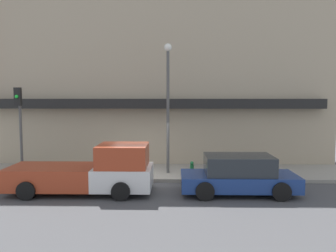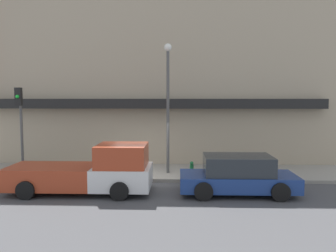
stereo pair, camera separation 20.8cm
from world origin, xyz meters
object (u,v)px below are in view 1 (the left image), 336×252
(pickup_truck, at_px, (91,172))
(street_lamp, at_px, (168,94))
(fire_hydrant, at_px, (192,169))
(traffic_light, at_px, (19,116))
(parked_car, at_px, (238,175))

(pickup_truck, height_order, street_lamp, street_lamp)
(fire_hydrant, distance_m, street_lamp, 3.60)
(street_lamp, bearing_deg, fire_hydrant, -31.76)
(fire_hydrant, bearing_deg, traffic_light, -179.65)
(parked_car, xyz_separation_m, traffic_light, (-9.35, 2.07, 2.15))
(pickup_truck, bearing_deg, street_lamp, 43.34)
(pickup_truck, distance_m, parked_car, 5.67)
(fire_hydrant, xyz_separation_m, traffic_light, (-7.69, -0.05, 2.37))
(parked_car, height_order, traffic_light, traffic_light)
(pickup_truck, height_order, parked_car, pickup_truck)
(pickup_truck, height_order, fire_hydrant, pickup_truck)
(parked_car, relative_size, traffic_light, 1.10)
(parked_car, height_order, street_lamp, street_lamp)
(street_lamp, height_order, traffic_light, street_lamp)
(traffic_light, bearing_deg, parked_car, -12.45)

